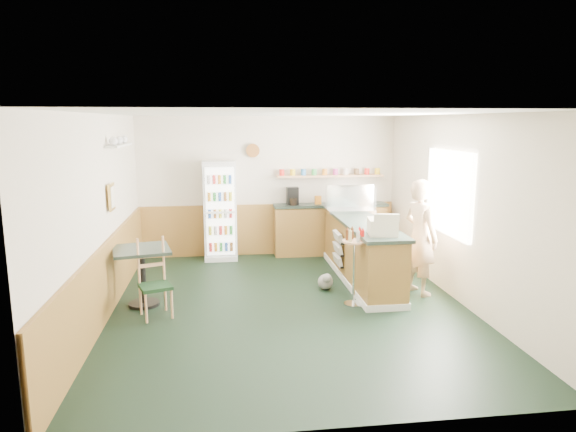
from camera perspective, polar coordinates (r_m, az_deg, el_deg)
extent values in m
plane|color=black|center=(7.44, 0.03, -9.96)|extent=(6.00, 6.00, 0.00)
cube|color=beige|center=(10.05, -2.20, 3.32)|extent=(5.00, 0.02, 2.70)
cube|color=beige|center=(7.21, -20.16, -0.15)|extent=(0.02, 6.00, 2.70)
cube|color=beige|center=(7.81, 18.61, 0.72)|extent=(0.02, 6.00, 2.70)
cube|color=white|center=(6.98, 0.03, 11.38)|extent=(5.00, 6.00, 0.02)
cube|color=olive|center=(10.15, -2.14, -1.47)|extent=(4.98, 0.05, 1.00)
cube|color=olive|center=(7.40, -19.44, -6.63)|extent=(0.05, 5.98, 1.00)
cube|color=white|center=(8.03, 17.44, 2.48)|extent=(0.06, 1.45, 1.25)
cube|color=gold|center=(7.65, -19.01, 2.02)|extent=(0.03, 0.32, 0.38)
cube|color=silver|center=(8.06, -18.26, 7.47)|extent=(0.18, 1.20, 0.03)
cylinder|color=brown|center=(9.89, -3.93, 7.27)|extent=(0.26, 0.04, 0.26)
cube|color=olive|center=(8.57, 8.09, -3.98)|extent=(0.60, 2.95, 0.95)
cube|color=silver|center=(8.69, 8.02, -6.70)|extent=(0.64, 2.97, 0.10)
cube|color=#25332B|center=(8.46, 8.18, -0.63)|extent=(0.68, 3.01, 0.05)
cube|color=olive|center=(10.17, 4.70, -1.62)|extent=(2.20, 0.38, 0.95)
cube|color=#25332B|center=(10.07, 4.74, 1.22)|extent=(2.24, 0.42, 0.05)
cube|color=tan|center=(10.08, 4.70, 4.46)|extent=(2.10, 0.22, 0.04)
cube|color=black|center=(9.91, 0.51, 2.24)|extent=(0.22, 0.18, 0.34)
cylinder|color=#B2664C|center=(9.91, -0.69, 4.86)|extent=(0.10, 0.10, 0.12)
cylinder|color=#B2664C|center=(9.94, 0.52, 4.88)|extent=(0.10, 0.10, 0.12)
cylinder|color=#B2664C|center=(9.97, 1.72, 4.89)|extent=(0.10, 0.10, 0.12)
cylinder|color=#B2664C|center=(10.01, 2.92, 4.90)|extent=(0.10, 0.10, 0.12)
cylinder|color=#B2664C|center=(10.05, 4.11, 4.91)|extent=(0.10, 0.10, 0.12)
cylinder|color=#B2664C|center=(10.09, 5.29, 4.92)|extent=(0.10, 0.10, 0.12)
cylinder|color=#B2664C|center=(10.14, 6.46, 4.92)|extent=(0.10, 0.10, 0.12)
cylinder|color=#B2664C|center=(10.19, 7.62, 4.93)|extent=(0.10, 0.10, 0.12)
cylinder|color=#B2664C|center=(10.25, 8.76, 4.93)|extent=(0.10, 0.10, 0.12)
cylinder|color=#B2664C|center=(10.31, 9.89, 4.93)|extent=(0.10, 0.10, 0.12)
cube|color=silver|center=(9.84, -7.55, 0.64)|extent=(0.62, 0.44, 1.87)
cube|color=white|center=(9.61, -7.55, 0.47)|extent=(0.52, 0.02, 1.65)
cube|color=silver|center=(9.54, -7.55, 0.40)|extent=(0.56, 0.02, 1.71)
cube|color=silver|center=(9.18, 6.91, 0.61)|extent=(0.84, 0.44, 0.06)
cube|color=silver|center=(9.14, 6.95, 2.08)|extent=(0.82, 0.42, 0.42)
cube|color=beige|center=(7.42, 10.44, -1.18)|extent=(0.45, 0.47, 0.23)
imported|color=tan|center=(7.99, 14.50, -2.30)|extent=(0.60, 0.70, 1.76)
cylinder|color=silver|center=(7.56, 7.27, -9.65)|extent=(0.28, 0.28, 0.02)
cylinder|color=silver|center=(7.41, 7.35, -6.29)|extent=(0.04, 0.04, 0.92)
cylinder|color=tan|center=(7.29, 7.43, -2.82)|extent=(0.35, 0.35, 0.02)
cylinder|color=red|center=(7.26, 8.30, -2.17)|extent=(0.05, 0.05, 0.16)
cylinder|color=red|center=(7.36, 7.96, -1.99)|extent=(0.05, 0.05, 0.16)
cylinder|color=red|center=(7.37, 7.12, -1.95)|extent=(0.05, 0.05, 0.16)
cylinder|color=red|center=(7.29, 6.61, -2.08)|extent=(0.05, 0.05, 0.16)
cylinder|color=red|center=(7.19, 6.93, -2.26)|extent=(0.05, 0.05, 0.16)
cylinder|color=red|center=(7.18, 7.78, -2.30)|extent=(0.05, 0.05, 0.16)
cube|color=black|center=(8.67, 5.66, -5.31)|extent=(0.05, 0.48, 0.03)
cube|color=beige|center=(8.64, 5.54, -4.87)|extent=(0.10, 0.44, 0.16)
cube|color=black|center=(8.61, 5.68, -4.04)|extent=(0.05, 0.48, 0.03)
cube|color=beige|center=(8.59, 5.56, -3.59)|extent=(0.10, 0.44, 0.16)
cube|color=black|center=(8.57, 5.70, -2.76)|extent=(0.05, 0.48, 0.03)
cube|color=beige|center=(8.55, 5.58, -2.31)|extent=(0.10, 0.44, 0.16)
cylinder|color=black|center=(7.75, -15.69, -9.36)|extent=(0.44, 0.44, 0.04)
cylinder|color=black|center=(7.63, -15.83, -6.58)|extent=(0.09, 0.09, 0.76)
cube|color=#25332B|center=(7.52, -15.99, -3.63)|extent=(0.91, 0.91, 0.04)
cube|color=black|center=(7.15, -14.53, -7.60)|extent=(0.51, 0.51, 0.05)
cylinder|color=tan|center=(7.09, -15.99, -9.69)|extent=(0.03, 0.03, 0.41)
cylinder|color=tan|center=(7.04, -13.23, -9.68)|extent=(0.03, 0.03, 0.41)
cylinder|color=tan|center=(7.40, -15.61, -8.79)|extent=(0.03, 0.03, 0.41)
cylinder|color=tan|center=(7.36, -12.97, -8.78)|extent=(0.03, 0.03, 0.41)
cube|color=tan|center=(7.23, -14.47, -4.75)|extent=(0.35, 0.16, 0.64)
sphere|color=gray|center=(8.13, 4.17, -7.31)|extent=(0.24, 0.24, 0.24)
sphere|color=gray|center=(7.99, 4.36, -6.90)|extent=(0.14, 0.14, 0.14)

